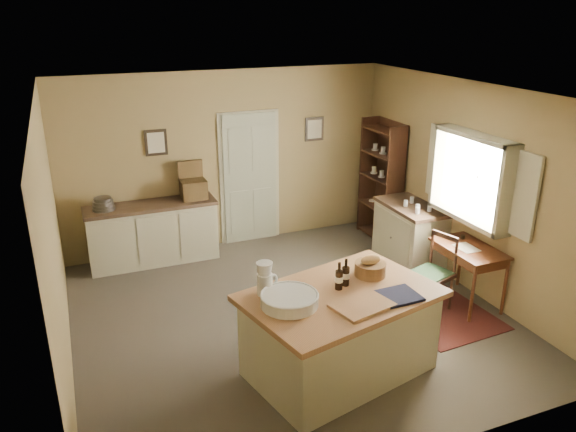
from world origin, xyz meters
name	(u,v)px	position (x,y,z in m)	size (l,w,h in m)	color
ground	(289,316)	(0.00, 0.00, 0.00)	(5.00, 5.00, 0.00)	brown
wall_back	(227,160)	(0.00, 2.50, 1.35)	(5.00, 0.10, 2.70)	olive
wall_front	(414,319)	(0.00, -2.50, 1.35)	(5.00, 0.10, 2.70)	olive
wall_left	(54,246)	(-2.50, 0.00, 1.35)	(0.10, 5.00, 2.70)	olive
wall_right	(467,188)	(2.50, 0.00, 1.35)	(0.10, 5.00, 2.70)	olive
ceiling	(289,93)	(0.00, 0.00, 2.70)	(5.00, 5.00, 0.00)	silver
door	(250,177)	(0.35, 2.47, 1.05)	(0.97, 0.06, 2.11)	#A5A98E
framed_prints	(239,135)	(0.20, 2.48, 1.72)	(2.82, 0.02, 0.38)	black
window	(474,177)	(2.42, -0.20, 1.55)	(0.25, 1.99, 1.12)	#B8B393
work_island	(339,331)	(0.06, -1.21, 0.48)	(2.11, 1.62, 1.20)	#B8B393
sideboard	(153,231)	(-1.24, 2.20, 0.48)	(1.86, 0.53, 1.18)	#B8B393
rug	(433,308)	(1.75, -0.52, 0.00)	(1.10, 1.60, 0.01)	#481914
writing_desk	(469,254)	(2.20, -0.52, 0.67)	(0.56, 0.92, 0.82)	#36180B
desk_chair	(432,274)	(1.70, -0.49, 0.47)	(0.44, 0.44, 0.94)	black
right_cabinet	(410,234)	(2.20, 0.75, 0.46)	(0.62, 1.11, 0.99)	#B8B393
shelving_unit	(383,181)	(2.35, 1.78, 0.95)	(0.32, 0.86, 1.91)	black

